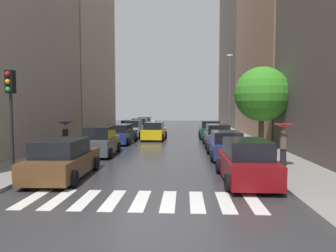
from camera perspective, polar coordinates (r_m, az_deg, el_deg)
The scene contains 23 objects.
ground_plane at distance 31.63m, azimuth 0.59°, elevation -1.88°, with size 28.00×72.00×0.04m, color #313134.
sidewalk_left at distance 32.56m, azimuth -10.92°, elevation -1.62°, with size 3.00×72.00×0.15m, color gray.
sidewalk_right at distance 32.00m, azimuth 12.30°, elevation -1.73°, with size 3.00×72.00×0.15m, color gray.
crosswalk_stripes at distance 9.95m, azimuth -5.22°, elevation -13.95°, with size 7.65×2.20×0.01m.
building_left_mid at distance 36.47m, azimuth -17.22°, elevation 12.69°, with size 6.00×13.34×17.73m, color #B2A38C.
building_right_mid at distance 33.61m, azimuth 20.63°, elevation 17.52°, with size 6.00×16.34×22.43m, color #8C6B56.
building_right_far at distance 50.88m, azimuth 14.43°, elevation 14.76°, with size 6.00×18.37×25.90m, color #564C47.
parked_car_left_nearest at distance 13.54m, azimuth -19.34°, elevation -6.06°, with size 2.22×4.74×1.66m.
parked_car_left_second at distance 19.21m, azimuth -12.79°, elevation -2.96°, with size 2.12×4.17×1.82m.
parked_car_left_third at distance 25.12m, azimuth -8.92°, elevation -1.58°, with size 2.19×4.68×1.60m.
parked_car_left_fourth at distance 30.28m, azimuth -6.83°, elevation -0.59°, with size 2.22×4.23×1.73m.
parked_car_left_fifth at distance 35.50m, azimuth -5.33°, elevation 0.01°, with size 2.09×4.07×1.70m.
parked_car_left_sixth at distance 41.02m, azimuth -4.42°, elevation 0.48°, with size 2.06×4.24×1.66m.
parked_car_right_nearest at distance 12.45m, azimuth 14.61°, elevation -6.69°, with size 2.03×4.45×1.73m.
parked_car_right_second at distance 17.97m, azimuth 10.94°, elevation -3.67°, with size 2.02×4.29×1.60m.
parked_car_right_third at distance 23.10m, azimuth 9.36°, elevation -1.93°, with size 2.02×4.42×1.71m.
parked_car_right_fourth at distance 29.27m, azimuth 8.03°, elevation -0.76°, with size 2.16×4.40×1.71m.
taxi_midroad at distance 27.89m, azimuth -2.62°, elevation -1.01°, with size 2.16×4.62×1.81m.
pedestrian_foreground at distance 20.67m, azimuth -18.99°, elevation -0.44°, with size 1.16×1.16×1.92m.
pedestrian_near_tree at distance 15.34m, azimuth 21.17°, elevation -1.76°, with size 0.99×0.99×2.06m.
street_tree_right at distance 21.42m, azimuth 17.44°, elevation 5.78°, with size 3.71×3.71×5.60m.
traffic_light_left_corner at distance 13.35m, azimuth -27.80°, elevation 4.40°, with size 0.30×0.42×4.30m.
lamp_post_right at distance 28.34m, azimuth 11.64°, elevation 6.62°, with size 0.60×0.28×7.69m.
Camera 1 is at (1.39, -7.45, 3.00)m, focal length 32.00 mm.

